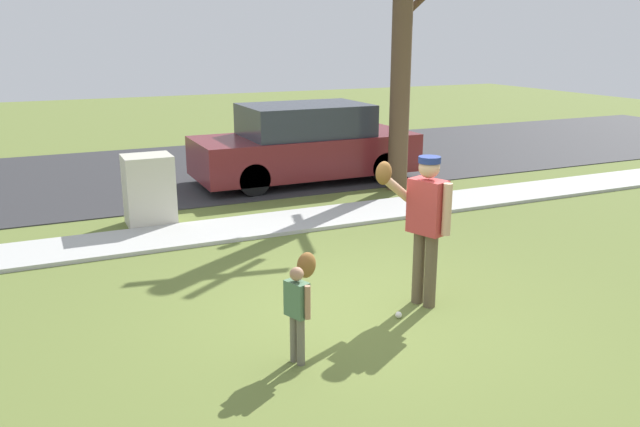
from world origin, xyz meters
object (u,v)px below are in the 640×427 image
object	(u,v)px
person_adult	(424,215)
baseball	(399,315)
person_child	(300,295)
utility_cabinet	(149,190)
parked_suv_maroon	(305,145)
street_tree_near	(402,35)

from	to	relation	value
person_adult	baseball	distance (m)	1.16
person_child	person_adult	bearing A→B (deg)	-0.74
person_child	utility_cabinet	distance (m)	5.33
parked_suv_maroon	person_child	bearing A→B (deg)	-113.62
utility_cabinet	person_adult	bearing A→B (deg)	-64.36
person_adult	utility_cabinet	distance (m)	5.23
street_tree_near	baseball	bearing A→B (deg)	-120.98
street_tree_near	person_adult	bearing A→B (deg)	-118.51
street_tree_near	parked_suv_maroon	world-z (taller)	street_tree_near
person_child	parked_suv_maroon	size ratio (longest dim) A/B	0.22
utility_cabinet	street_tree_near	size ratio (longest dim) A/B	0.20
person_child	baseball	size ratio (longest dim) A/B	13.90
baseball	utility_cabinet	size ratio (longest dim) A/B	0.06
parked_suv_maroon	street_tree_near	bearing A→B (deg)	-46.96
street_tree_near	person_child	bearing A→B (deg)	-128.48
utility_cabinet	baseball	bearing A→B (deg)	-69.50
utility_cabinet	parked_suv_maroon	distance (m)	4.13
person_adult	person_child	size ratio (longest dim) A/B	1.71
street_tree_near	utility_cabinet	bearing A→B (deg)	-175.06
person_child	street_tree_near	xyz separation A→B (m)	(4.57, 5.75, 2.37)
utility_cabinet	street_tree_near	distance (m)	5.63
person_child	baseball	world-z (taller)	person_child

